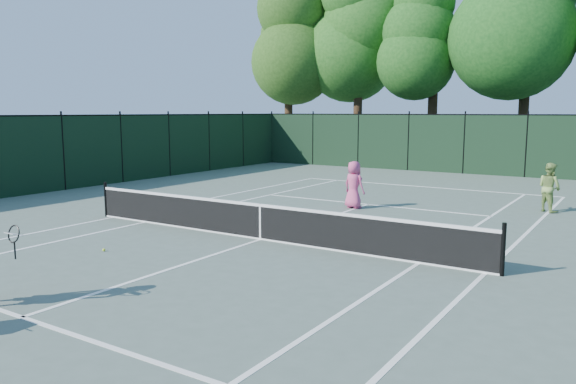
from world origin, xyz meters
The scene contains 18 objects.
ground centered at (0.00, 0.00, 0.00)m, with size 90.00×90.00×0.00m, color #4E5F54.
sideline_doubles_left centered at (-5.49, 0.00, 0.00)m, with size 0.10×23.77×0.01m, color white.
sideline_doubles_right centered at (5.49, 0.00, 0.00)m, with size 0.10×23.77×0.01m, color white.
sideline_singles_left centered at (-4.12, 0.00, 0.00)m, with size 0.10×23.77×0.01m, color white.
sideline_singles_right centered at (4.12, 0.00, 0.00)m, with size 0.10×23.77×0.01m, color white.
baseline_far centered at (0.00, 11.88, 0.00)m, with size 10.97×0.10×0.01m, color white.
service_line_near centered at (0.00, -6.40, 0.00)m, with size 8.23×0.10×0.01m, color white.
service_line_far centered at (0.00, 6.40, 0.00)m, with size 8.23×0.10×0.01m, color white.
center_service_line centered at (0.00, 0.00, 0.00)m, with size 0.10×12.80×0.01m, color white.
tennis_net centered at (0.00, 0.00, 0.48)m, with size 11.69×0.09×1.06m.
fence_far centered at (0.00, 18.00, 1.50)m, with size 24.00×0.05×3.00m, color black.
tree_0 centered at (-13.00, 21.50, 8.16)m, with size 6.40×6.40×13.14m.
tree_1 centered at (-8.00, 22.00, 8.69)m, with size 6.80×6.80×13.98m.
tree_2 centered at (-3.00, 21.80, 7.73)m, with size 6.00×6.00×12.40m.
tree_3 centered at (2.00, 22.30, 9.01)m, with size 7.00×7.00×14.45m.
player_pink centered at (-0.10, 5.45, 0.78)m, with size 0.86×0.65×1.57m.
player_green centered at (5.45, 8.24, 0.79)m, with size 0.97×0.94×1.57m.
loose_ball_midcourt centered at (-2.33, -2.93, 0.03)m, with size 0.07×0.07×0.07m, color #CDF131.
Camera 1 is at (8.04, -11.19, 3.19)m, focal length 35.00 mm.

